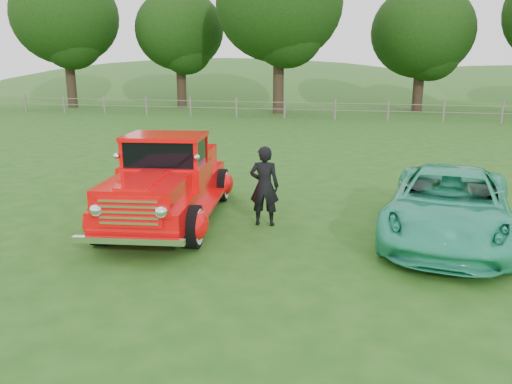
% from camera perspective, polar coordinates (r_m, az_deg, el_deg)
% --- Properties ---
extents(ground, '(140.00, 140.00, 0.00)m').
position_cam_1_polar(ground, '(8.64, -4.54, -6.74)').
color(ground, '#205015').
rests_on(ground, ground).
extents(distant_hills, '(116.00, 60.00, 18.00)m').
position_cam_1_polar(distant_hills, '(67.86, 8.28, 7.68)').
color(distant_hills, '#346826').
rests_on(distant_hills, ground).
extents(fence_line, '(48.00, 0.12, 1.20)m').
position_cam_1_polar(fence_line, '(29.85, 9.03, 9.33)').
color(fence_line, '#6D645C').
rests_on(fence_line, ground).
extents(tree_far_west, '(7.60, 7.60, 9.93)m').
position_cam_1_polar(tree_far_west, '(40.66, -20.97, 18.18)').
color(tree_far_west, black).
rests_on(tree_far_west, ground).
extents(tree_mid_west, '(6.40, 6.40, 8.46)m').
position_cam_1_polar(tree_mid_west, '(38.59, -8.73, 17.78)').
color(tree_mid_west, black).
rests_on(tree_mid_west, ground).
extents(tree_near_west, '(8.00, 8.00, 10.42)m').
position_cam_1_polar(tree_near_west, '(33.50, 2.67, 20.62)').
color(tree_near_west, black).
rests_on(tree_near_west, ground).
extents(tree_near_east, '(6.80, 6.80, 8.33)m').
position_cam_1_polar(tree_near_east, '(36.78, 18.50, 16.95)').
color(tree_near_east, black).
rests_on(tree_near_east, ground).
extents(red_pickup, '(2.77, 5.19, 1.78)m').
position_cam_1_polar(red_pickup, '(10.22, -10.02, 1.09)').
color(red_pickup, black).
rests_on(red_pickup, ground).
extents(teal_sedan, '(2.73, 4.81, 1.27)m').
position_cam_1_polar(teal_sedan, '(9.71, 21.18, -1.37)').
color(teal_sedan, '#2CB085').
rests_on(teal_sedan, ground).
extents(man, '(0.61, 0.44, 1.59)m').
position_cam_1_polar(man, '(9.77, 0.96, 0.69)').
color(man, black).
rests_on(man, ground).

